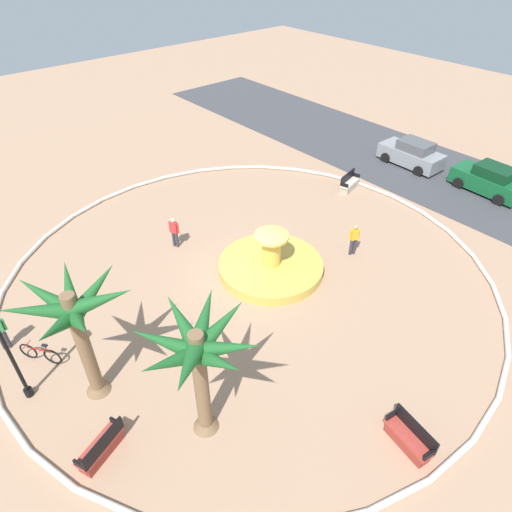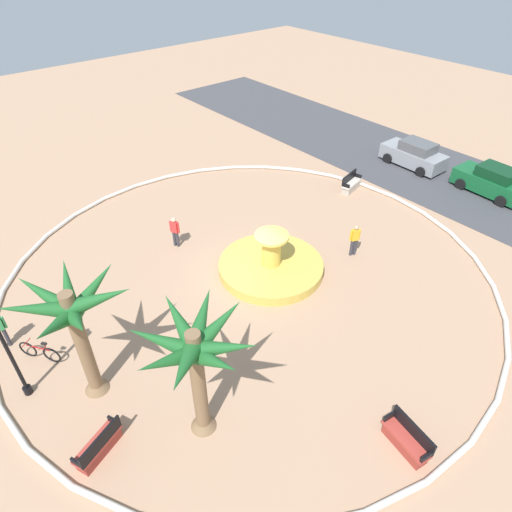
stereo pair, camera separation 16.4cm
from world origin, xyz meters
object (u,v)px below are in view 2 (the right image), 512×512
Objects in this scene: person_cyclist_photo at (355,239)px; bench_east at (99,446)px; bench_north at (351,184)px; palm_tree_near_fountain at (72,316)px; fountain at (271,266)px; parked_car_leftmost at (414,155)px; palm_tree_by_curb at (195,353)px; person_pedestrian_stroll at (175,230)px; bicycle_red_frame at (40,352)px; bench_west at (406,440)px; parked_car_second at (491,181)px; lamppost at (4,342)px.

bench_east is at bearing -83.27° from person_cyclist_photo.
bench_north is at bearing 107.55° from bench_east.
fountain is at bearing 95.95° from palm_tree_near_fountain.
palm_tree_near_fountain is 23.12m from parked_car_leftmost.
palm_tree_by_curb is 2.81× the size of person_pedestrian_stroll.
palm_tree_near_fountain is 3.17× the size of bicycle_red_frame.
person_cyclist_photo is 10.88m from parked_car_leftmost.
bench_east is 1.01× the size of bench_west.
person_pedestrian_stroll is 0.39× the size of parked_car_second.
lamppost is (-9.36, -8.10, 2.18)m from bench_west.
bench_north is at bearing 131.04° from person_cyclist_photo.
bicycle_red_frame is at bearing -100.32° from parked_car_second.
parked_car_leftmost reaches higher than person_cyclist_photo.
person_pedestrian_stroll is 18.07m from parked_car_second.
fountain is at bearing 26.76° from person_pedestrian_stroll.
fountain reaches higher than bicycle_red_frame.
lamppost is at bearing -139.12° from bench_west.
person_cyclist_photo is at bearing 139.50° from bench_west.
person_pedestrian_stroll is (-6.00, -5.99, -0.03)m from person_cyclist_photo.
parked_car_leftmost is (0.48, 5.42, 0.43)m from bench_north.
fountain is 1.16× the size of parked_car_second.
fountain reaches higher than bench_north.
person_cyclist_photo reaches higher than bench_east.
person_cyclist_photo reaches higher than person_pedestrian_stroll.
person_cyclist_photo is at bearing -48.96° from bench_north.
bench_east is at bearing -128.92° from bench_west.
bicycle_red_frame is 8.05m from person_pedestrian_stroll.
lamppost is at bearing -86.04° from parked_car_leftmost.
fountain is at bearing -112.87° from person_cyclist_photo.
parked_car_second reaches higher than bench_east.
palm_tree_by_curb is 2.70× the size of bench_east.
bicycle_red_frame is at bearing -103.18° from person_cyclist_photo.
person_pedestrian_stroll is at bearing -153.24° from fountain.
lamppost is 2.62× the size of person_cyclist_photo.
person_cyclist_photo is 0.40× the size of parked_car_second.
person_pedestrian_stroll is at bearing 152.79° from palm_tree_by_curb.
bench_east is 1.00× the size of bench_north.
palm_tree_by_curb is at bearing -65.37° from bench_north.
parked_car_leftmost is at bearing 93.96° from lamppost.
person_cyclist_photo reaches higher than bicycle_red_frame.
bench_west is 9.70m from person_cyclist_photo.
palm_tree_by_curb is at bearing 26.21° from bicycle_red_frame.
palm_tree_near_fountain is 12.81m from person_cyclist_photo.
fountain is 1.02× the size of palm_tree_near_fountain.
bench_east is at bearing -113.66° from palm_tree_by_curb.
lamppost reaches higher than fountain.
fountain is 1.17× the size of parked_car_leftmost.
bench_east is at bearing -44.45° from person_pedestrian_stroll.
person_pedestrian_stroll is (-13.36, 0.29, 0.55)m from bench_west.
person_pedestrian_stroll is (-4.00, 8.39, -1.63)m from lamppost.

